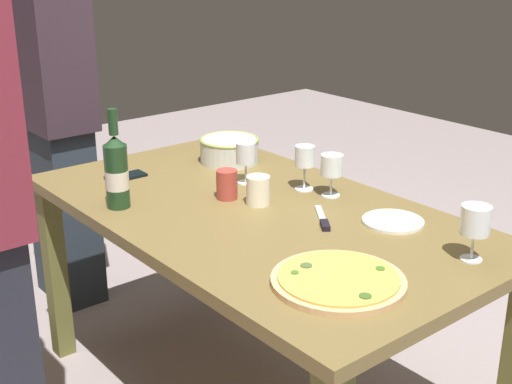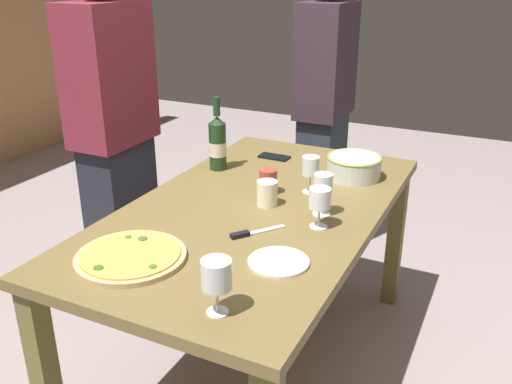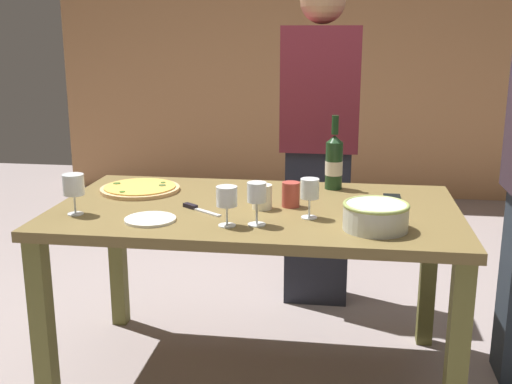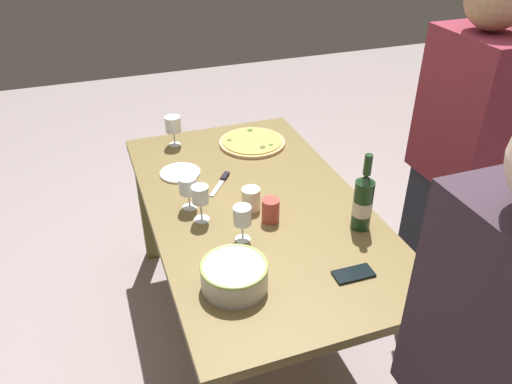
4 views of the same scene
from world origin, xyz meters
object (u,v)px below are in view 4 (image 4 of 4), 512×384
Objects in this scene: wine_glass_by_bottle at (242,217)px; side_plate at (180,173)px; serving_bowl at (234,274)px; wine_bottle at (363,201)px; cup_amber at (251,199)px; cell_phone at (353,274)px; person_host at (455,172)px; dining_table at (256,221)px; cup_ceramic at (271,210)px; wine_glass_near_pizza at (200,197)px; wine_glass_far_right at (188,187)px; pizza_knife at (222,181)px; wine_glass_far_left at (173,126)px; pizza at (252,142)px.

wine_glass_by_bottle reaches higher than side_plate.
serving_bowl is 0.60m from wine_bottle.
cup_amber is (-0.19, 0.10, -0.06)m from wine_glass_by_bottle.
wine_glass_by_bottle is (-0.24, 0.11, 0.05)m from serving_bowl.
cup_amber is 0.45m from side_plate.
cell_phone is 0.09× the size of person_host.
dining_table is 16.09× the size of cup_ceramic.
wine_glass_by_bottle is 0.09× the size of person_host.
wine_glass_near_pizza is 1.59× the size of cup_ceramic.
wine_bottle is 2.24× the size of wine_glass_far_right.
serving_bowl reaches higher than pizza_knife.
cup_amber reaches higher than dining_table.
cell_phone is 0.81× the size of pizza_knife.
serving_bowl is 1.13m from wine_glass_far_left.
wine_glass_far_right is (-0.53, -0.03, 0.05)m from serving_bowl.
dining_table is at bearing 148.81° from wine_glass_by_bottle.
side_plate is (-0.50, -0.27, -0.04)m from cup_ceramic.
dining_table is at bearing 21.64° from pizza_knife.
pizza reaches higher than dining_table.
dining_table is 0.57m from pizza.
wine_glass_near_pizza is 0.32m from pizza_knife.
pizza is 1.08m from serving_bowl.
wine_glass_near_pizza is 1.01× the size of wine_glass_far_left.
wine_glass_near_pizza reaches higher than pizza.
wine_glass_far_right reaches higher than serving_bowl.
side_plate is at bearing -13.43° from person_host.
wine_bottle is 0.68m from pizza_knife.
wine_glass_far_left is at bearing 177.06° from wine_glass_near_pizza.
cup_amber is (-0.27, -0.37, -0.07)m from wine_bottle.
person_host reaches higher than side_plate.
wine_glass_far_left is at bearing 172.72° from side_plate.
cup_amber is 0.67× the size of cell_phone.
pizza is 1.81× the size of side_plate.
wine_glass_far_right is (-0.10, -0.03, -0.01)m from wine_glass_near_pizza.
pizza is 1.08m from cell_phone.
dining_table is 4.64× the size of pizza.
cup_amber is at bearing 154.09° from serving_bowl.
serving_bowl is 1.60× the size of wine_glass_far_right.
wine_glass_far_right is at bearing -103.48° from dining_table.
cell_phone is at bearing -0.02° from pizza.
wine_glass_by_bottle is at bearing -60.72° from cup_ceramic.
cup_ceramic is 0.57m from side_plate.
pizza is 0.41m from pizza_knife.
pizza_knife is (-0.16, 0.19, -0.10)m from wine_glass_far_right.
pizza is 1.48× the size of serving_bowl.
wine_glass_far_left reaches higher than wine_glass_by_bottle.
cup_amber is (0.03, -0.03, 0.14)m from dining_table.
side_plate is at bearing -179.29° from serving_bowl.
wine_glass_near_pizza is 0.83× the size of side_plate.
pizza_knife is at bearing 167.23° from serving_bowl.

